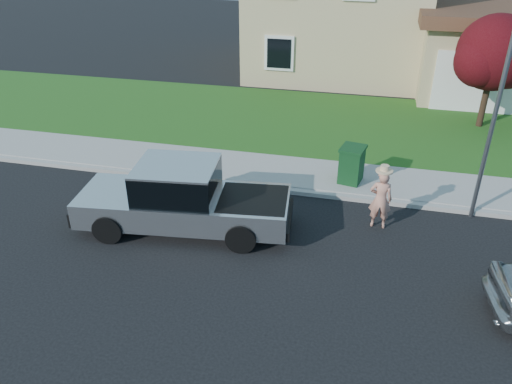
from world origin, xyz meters
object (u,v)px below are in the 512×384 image
at_px(woman, 381,198).
at_px(street_lamp, 495,118).
at_px(pickup_truck, 183,199).
at_px(ornamental_tree, 496,56).
at_px(trash_bin, 352,164).

relative_size(woman, street_lamp, 0.36).
relative_size(pickup_truck, woman, 3.21).
distance_m(pickup_truck, woman, 4.76).
relative_size(pickup_truck, street_lamp, 1.14).
distance_m(woman, ornamental_tree, 8.64).
bearing_deg(street_lamp, trash_bin, 152.34).
bearing_deg(ornamental_tree, pickup_truck, -132.31).
height_order(woman, trash_bin, woman).
height_order(woman, street_lamp, street_lamp).
bearing_deg(woman, ornamental_tree, -113.93).
distance_m(woman, trash_bin, 2.18).
relative_size(woman, trash_bin, 1.59).
bearing_deg(woman, trash_bin, -67.48).
distance_m(pickup_truck, trash_bin, 4.96).
bearing_deg(trash_bin, woman, -56.19).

